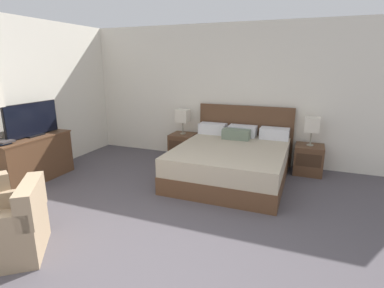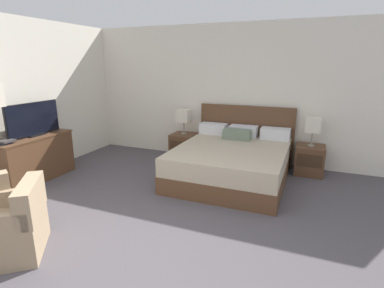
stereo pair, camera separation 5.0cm
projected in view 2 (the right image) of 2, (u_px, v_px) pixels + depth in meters
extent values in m
plane|color=#4C474C|center=(112.00, 288.00, 2.61)|extent=(11.88, 11.88, 0.00)
cube|color=silver|center=(233.00, 94.00, 5.83)|extent=(7.21, 0.06, 2.64)
cube|color=silver|center=(16.00, 100.00, 4.88)|extent=(0.06, 5.76, 2.64)
cube|color=brown|center=(231.00, 172.00, 5.02)|extent=(1.75, 2.03, 0.28)
cube|color=tan|center=(231.00, 156.00, 4.95)|extent=(1.74, 2.01, 0.29)
cube|color=brown|center=(245.00, 134.00, 5.84)|extent=(1.82, 0.05, 1.12)
cube|color=silver|center=(214.00, 129.00, 5.85)|extent=(0.51, 0.28, 0.20)
cube|color=silver|center=(243.00, 131.00, 5.64)|extent=(0.51, 0.28, 0.20)
cube|color=silver|center=(275.00, 134.00, 5.42)|extent=(0.51, 0.28, 0.20)
cube|color=slate|center=(237.00, 134.00, 5.42)|extent=(0.49, 0.22, 0.18)
cube|color=brown|center=(184.00, 146.00, 6.15)|extent=(0.48, 0.48, 0.51)
cube|color=#3C2718|center=(179.00, 146.00, 5.93)|extent=(0.41, 0.01, 0.23)
cube|color=brown|center=(310.00, 160.00, 5.27)|extent=(0.48, 0.48, 0.51)
cube|color=#3C2718|center=(309.00, 161.00, 5.05)|extent=(0.41, 0.01, 0.23)
cylinder|color=gray|center=(184.00, 133.00, 6.08)|extent=(0.11, 0.11, 0.02)
cylinder|color=gray|center=(184.00, 127.00, 6.05)|extent=(0.02, 0.02, 0.23)
cube|color=beige|center=(184.00, 116.00, 5.99)|extent=(0.25, 0.25, 0.25)
cylinder|color=gray|center=(311.00, 145.00, 5.20)|extent=(0.11, 0.11, 0.02)
cylinder|color=gray|center=(312.00, 138.00, 5.17)|extent=(0.02, 0.02, 0.23)
cube|color=beige|center=(313.00, 125.00, 5.11)|extent=(0.25, 0.25, 0.25)
cube|color=brown|center=(35.00, 158.00, 4.98)|extent=(0.46, 1.26, 0.75)
cube|color=brown|center=(32.00, 137.00, 4.88)|extent=(0.48, 1.30, 0.02)
cube|color=black|center=(35.00, 135.00, 4.94)|extent=(0.18, 0.31, 0.02)
cube|color=black|center=(33.00, 119.00, 4.87)|extent=(0.04, 0.98, 0.54)
cube|color=black|center=(34.00, 119.00, 4.87)|extent=(0.01, 0.96, 0.51)
cube|color=#234C8E|center=(4.00, 142.00, 4.47)|extent=(0.23, 0.16, 0.02)
cube|color=#383333|center=(5.00, 141.00, 4.45)|extent=(0.26, 0.21, 0.03)
cube|color=#9E8466|center=(3.00, 187.00, 3.52)|extent=(0.59, 0.39, 0.18)
cube|color=#9E8466|center=(6.00, 236.00, 3.04)|extent=(0.95, 0.95, 0.40)
cube|color=#9E8466|center=(30.00, 199.00, 3.01)|extent=(0.54, 0.64, 0.36)
cube|color=#9E8466|center=(10.00, 198.00, 3.24)|extent=(0.55, 0.45, 0.18)
cylinder|color=gray|center=(4.00, 204.00, 4.16)|extent=(0.28, 0.28, 0.02)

